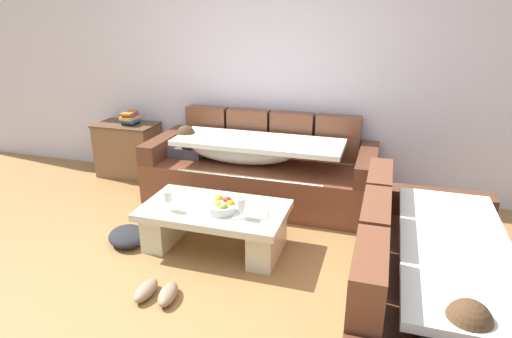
# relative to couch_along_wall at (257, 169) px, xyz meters

# --- Properties ---
(ground_plane) EXTENTS (14.00, 14.00, 0.00)m
(ground_plane) POSITION_rel_couch_along_wall_xyz_m (-0.12, -1.62, -0.33)
(ground_plane) COLOR olive
(back_wall) EXTENTS (9.00, 0.10, 2.70)m
(back_wall) POSITION_rel_couch_along_wall_xyz_m (-0.12, 0.53, 1.02)
(back_wall) COLOR silver
(back_wall) RESTS_ON ground_plane
(couch_along_wall) EXTENTS (2.33, 0.92, 0.88)m
(couch_along_wall) POSITION_rel_couch_along_wall_xyz_m (0.00, 0.00, 0.00)
(couch_along_wall) COLOR brown
(couch_along_wall) RESTS_ON ground_plane
(couch_near_window) EXTENTS (0.92, 2.04, 0.88)m
(couch_near_window) POSITION_rel_couch_along_wall_xyz_m (1.61, -1.75, 0.00)
(couch_near_window) COLOR brown
(couch_near_window) RESTS_ON ground_plane
(coffee_table) EXTENTS (1.20, 0.68, 0.38)m
(coffee_table) POSITION_rel_couch_along_wall_xyz_m (-0.04, -1.09, -0.09)
(coffee_table) COLOR beige
(coffee_table) RESTS_ON ground_plane
(fruit_bowl) EXTENTS (0.28, 0.28, 0.10)m
(fruit_bowl) POSITION_rel_couch_along_wall_xyz_m (0.04, -1.13, 0.09)
(fruit_bowl) COLOR silver
(fruit_bowl) RESTS_ON coffee_table
(wine_glass_near_left) EXTENTS (0.07, 0.07, 0.17)m
(wine_glass_near_left) POSITION_rel_couch_along_wall_xyz_m (-0.38, -1.25, 0.16)
(wine_glass_near_left) COLOR silver
(wine_glass_near_left) RESTS_ON coffee_table
(wine_glass_near_right) EXTENTS (0.07, 0.07, 0.17)m
(wine_glass_near_right) POSITION_rel_couch_along_wall_xyz_m (0.23, -1.21, 0.16)
(wine_glass_near_right) COLOR silver
(wine_glass_near_right) RESTS_ON coffee_table
(open_magazine) EXTENTS (0.33, 0.28, 0.01)m
(open_magazine) POSITION_rel_couch_along_wall_xyz_m (0.28, -1.12, 0.05)
(open_magazine) COLOR white
(open_magazine) RESTS_ON coffee_table
(side_cabinet) EXTENTS (0.72, 0.44, 0.64)m
(side_cabinet) POSITION_rel_couch_along_wall_xyz_m (-1.70, 0.23, -0.01)
(side_cabinet) COLOR brown
(side_cabinet) RESTS_ON ground_plane
(book_stack_on_cabinet) EXTENTS (0.18, 0.24, 0.14)m
(book_stack_on_cabinet) POSITION_rel_couch_along_wall_xyz_m (-1.63, 0.23, 0.38)
(book_stack_on_cabinet) COLOR black
(book_stack_on_cabinet) RESTS_ON side_cabinet
(pair_of_shoes) EXTENTS (0.31, 0.29, 0.09)m
(pair_of_shoes) POSITION_rel_couch_along_wall_xyz_m (-0.18, -1.85, -0.29)
(pair_of_shoes) COLOR #8C7259
(pair_of_shoes) RESTS_ON ground_plane
(crumpled_garment) EXTENTS (0.50, 0.51, 0.12)m
(crumpled_garment) POSITION_rel_couch_along_wall_xyz_m (-0.81, -1.23, -0.27)
(crumpled_garment) COLOR #232328
(crumpled_garment) RESTS_ON ground_plane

